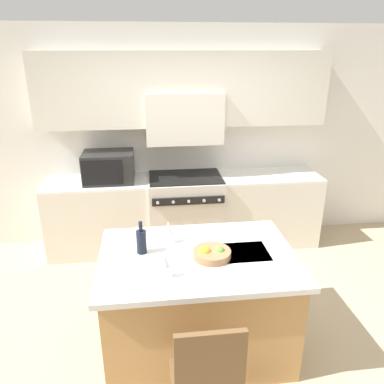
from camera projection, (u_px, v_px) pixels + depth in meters
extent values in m
plane|color=tan|center=(207.00, 344.00, 3.28)|extent=(10.00, 10.00, 0.00)
cube|color=silver|center=(182.00, 138.00, 4.77)|extent=(10.00, 0.06, 2.70)
cube|color=silver|center=(184.00, 89.00, 4.36)|extent=(3.39, 0.34, 0.85)
cube|color=silver|center=(184.00, 117.00, 4.45)|extent=(0.91, 0.40, 0.60)
cube|color=silver|center=(100.00, 218.00, 4.66)|extent=(1.24, 0.62, 0.90)
cube|color=white|center=(96.00, 183.00, 4.49)|extent=(1.24, 0.62, 0.03)
cube|color=silver|center=(267.00, 209.00, 4.90)|extent=(1.24, 0.62, 0.90)
cube|color=white|center=(270.00, 176.00, 4.73)|extent=(1.24, 0.62, 0.03)
cube|color=beige|center=(186.00, 212.00, 4.75)|extent=(0.92, 0.66, 0.94)
cube|color=black|center=(185.00, 177.00, 4.58)|extent=(0.88, 0.61, 0.01)
cube|color=black|center=(189.00, 201.00, 4.33)|extent=(0.84, 0.02, 0.09)
cylinder|color=silver|center=(158.00, 203.00, 4.28)|extent=(0.04, 0.02, 0.04)
cylinder|color=silver|center=(173.00, 202.00, 4.30)|extent=(0.04, 0.02, 0.04)
cylinder|color=silver|center=(189.00, 201.00, 4.32)|extent=(0.04, 0.02, 0.04)
cylinder|color=silver|center=(204.00, 201.00, 4.34)|extent=(0.04, 0.02, 0.04)
cylinder|color=silver|center=(219.00, 200.00, 4.36)|extent=(0.04, 0.02, 0.04)
cube|color=black|center=(109.00, 167.00, 4.44)|extent=(0.59, 0.43, 0.35)
cube|color=black|center=(102.00, 173.00, 4.23)|extent=(0.46, 0.01, 0.29)
cube|color=#B7844C|center=(197.00, 303.00, 3.13)|extent=(1.46, 1.00, 0.85)
cube|color=silver|center=(198.00, 257.00, 2.97)|extent=(1.56, 1.08, 0.04)
cube|color=#2D2D30|center=(241.00, 253.00, 3.00)|extent=(0.44, 0.32, 0.01)
cylinder|color=#B2B2B7|center=(235.00, 241.00, 3.18)|extent=(0.02, 0.02, 0.00)
cube|color=brown|center=(205.00, 382.00, 2.33)|extent=(0.42, 0.40, 0.04)
cube|color=brown|center=(210.00, 371.00, 2.06)|extent=(0.40, 0.04, 0.53)
cylinder|color=black|center=(141.00, 242.00, 2.96)|extent=(0.08, 0.08, 0.19)
cylinder|color=black|center=(141.00, 226.00, 2.91)|extent=(0.03, 0.03, 0.08)
cylinder|color=white|center=(165.00, 277.00, 2.68)|extent=(0.06, 0.06, 0.01)
cylinder|color=white|center=(165.00, 272.00, 2.66)|extent=(0.01, 0.01, 0.08)
cone|color=white|center=(165.00, 260.00, 2.63)|extent=(0.07, 0.07, 0.11)
cylinder|color=white|center=(169.00, 242.00, 3.15)|extent=(0.06, 0.06, 0.01)
cylinder|color=white|center=(169.00, 238.00, 3.13)|extent=(0.01, 0.01, 0.08)
cone|color=white|center=(168.00, 227.00, 3.10)|extent=(0.07, 0.07, 0.11)
cylinder|color=#996B47|center=(212.00, 254.00, 2.92)|extent=(0.30, 0.30, 0.06)
sphere|color=gold|center=(205.00, 252.00, 2.90)|extent=(0.10, 0.10, 0.10)
sphere|color=#66A83D|center=(219.00, 251.00, 2.92)|extent=(0.09, 0.09, 0.09)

